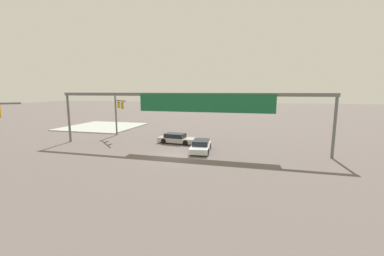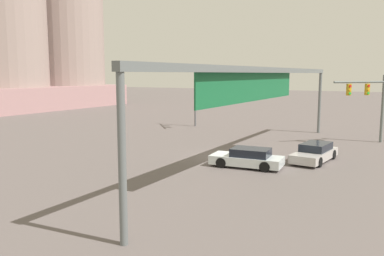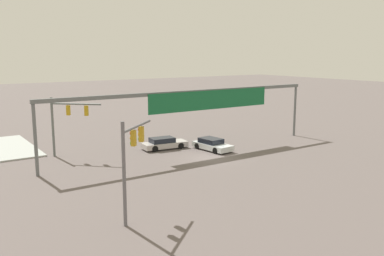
{
  "view_description": "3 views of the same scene",
  "coord_description": "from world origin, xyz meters",
  "px_view_note": "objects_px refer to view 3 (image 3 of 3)",
  "views": [
    {
      "loc": [
        -7.72,
        22.11,
        6.41
      ],
      "look_at": [
        -2.45,
        2.13,
        3.24
      ],
      "focal_mm": 22.55,
      "sensor_mm": 36.0,
      "label": 1
    },
    {
      "loc": [
        -25.21,
        -11.65,
        5.82
      ],
      "look_at": [
        -0.94,
        2.17,
        2.01
      ],
      "focal_mm": 37.32,
      "sensor_mm": 36.0,
      "label": 2
    },
    {
      "loc": [
        22.91,
        30.72,
        9.8
      ],
      "look_at": [
        0.19,
        -2.74,
        2.52
      ],
      "focal_mm": 38.82,
      "sensor_mm": 36.0,
      "label": 3
    }
  ],
  "objects_px": {
    "traffic_signal_near_corner": "(65,117)",
    "sedan_car_approaching": "(212,145)",
    "sedan_car_waiting_far": "(164,143)",
    "traffic_signal_opposite_side": "(131,153)"
  },
  "relations": [
    {
      "from": "traffic_signal_near_corner",
      "to": "sedan_car_approaching",
      "type": "bearing_deg",
      "value": 20.85
    },
    {
      "from": "sedan_car_approaching",
      "to": "sedan_car_waiting_far",
      "type": "distance_m",
      "value": 5.02
    },
    {
      "from": "sedan_car_waiting_far",
      "to": "traffic_signal_opposite_side",
      "type": "bearing_deg",
      "value": -120.08
    },
    {
      "from": "traffic_signal_opposite_side",
      "to": "sedan_car_approaching",
      "type": "relative_size",
      "value": 1.33
    },
    {
      "from": "traffic_signal_near_corner",
      "to": "traffic_signal_opposite_side",
      "type": "xyz_separation_m",
      "value": [
        1.52,
        17.34,
        0.24
      ]
    },
    {
      "from": "sedan_car_waiting_far",
      "to": "sedan_car_approaching",
      "type": "bearing_deg",
      "value": -34.5
    },
    {
      "from": "traffic_signal_opposite_side",
      "to": "sedan_car_waiting_far",
      "type": "xyz_separation_m",
      "value": [
        -10.98,
        -15.02,
        -3.52
      ]
    },
    {
      "from": "sedan_car_approaching",
      "to": "sedan_car_waiting_far",
      "type": "xyz_separation_m",
      "value": [
        3.81,
        -3.27,
        0.0
      ]
    },
    {
      "from": "traffic_signal_opposite_side",
      "to": "sedan_car_waiting_far",
      "type": "bearing_deg",
      "value": 12.35
    },
    {
      "from": "sedan_car_approaching",
      "to": "traffic_signal_near_corner",
      "type": "bearing_deg",
      "value": -118.53
    }
  ]
}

